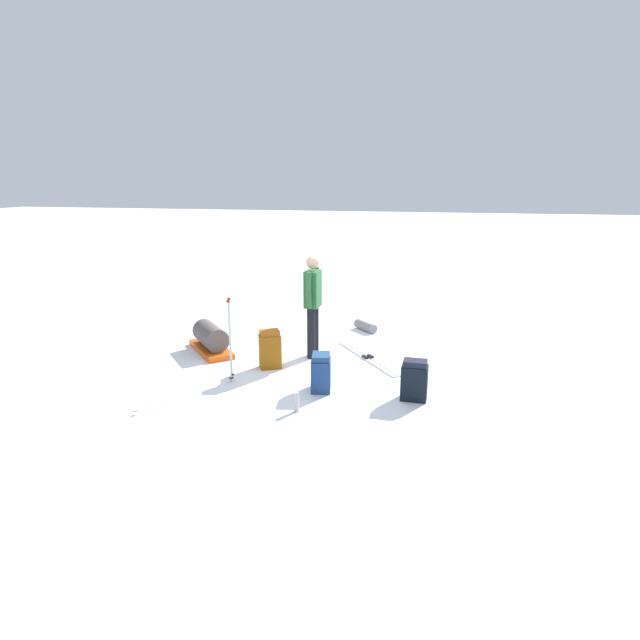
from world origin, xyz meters
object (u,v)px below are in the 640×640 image
thermos_bottle (297,402)px  skier_standing (313,301)px  backpack_small_spare (270,349)px  gear_sled (211,339)px  backpack_large_dark (414,380)px  sleeping_mat_rolled (365,326)px  backpack_bright (321,373)px  ski_poles_planted_near (230,335)px  ski_pair_near (368,358)px

thermos_bottle → skier_standing: bearing=-171.6°
backpack_small_spare → thermos_bottle: (1.53, 0.85, -0.17)m
skier_standing → gear_sled: (0.16, -1.77, -0.73)m
backpack_large_dark → backpack_small_spare: backpack_small_spare is taller
backpack_large_dark → sleeping_mat_rolled: backpack_large_dark is taller
backpack_large_dark → thermos_bottle: backpack_large_dark is taller
backpack_bright → backpack_large_dark: bearing=88.1°
backpack_small_spare → ski_poles_planted_near: bearing=-30.6°
gear_sled → thermos_bottle: 2.96m
skier_standing → ski_poles_planted_near: size_ratio=1.37×
gear_sled → sleeping_mat_rolled: bearing=128.8°
backpack_large_dark → backpack_small_spare: (-0.79, -2.29, 0.03)m
backpack_bright → backpack_small_spare: bearing=-126.9°
ski_poles_planted_near → sleeping_mat_rolled: 3.54m
sleeping_mat_rolled → thermos_bottle: size_ratio=2.12×
ski_pair_near → thermos_bottle: 2.39m
backpack_small_spare → ski_poles_planted_near: 0.86m
skier_standing → ski_poles_planted_near: bearing=-33.5°
ski_pair_near → sleeping_mat_rolled: 1.72m
backpack_bright → sleeping_mat_rolled: size_ratio=0.97×
backpack_bright → ski_poles_planted_near: 1.45m
backpack_bright → thermos_bottle: size_ratio=2.05×
backpack_large_dark → backpack_bright: 1.30m
skier_standing → thermos_bottle: skier_standing is taller
backpack_small_spare → gear_sled: (-0.55, -1.25, -0.08)m
ski_pair_near → backpack_small_spare: 1.66m
backpack_small_spare → backpack_large_dark: bearing=71.1°
ski_pair_near → gear_sled: bearing=-85.0°
gear_sled → thermos_bottle: bearing=45.2°
skier_standing → gear_sled: bearing=-84.7°
skier_standing → backpack_bright: (1.46, 0.47, -0.69)m
backpack_bright → backpack_small_spare: (-0.74, -0.99, 0.04)m
ski_pair_near → backpack_large_dark: 1.81m
ski_pair_near → backpack_large_dark: size_ratio=3.00×
ski_pair_near → ski_poles_planted_near: ski_poles_planted_near is taller
backpack_bright → thermos_bottle: bearing=-10.1°
ski_poles_planted_near → backpack_large_dark: bearing=87.2°
skier_standing → ski_pair_near: 1.32m
backpack_bright → ski_pair_near: bearing=163.7°
backpack_small_spare → gear_sled: 1.37m
backpack_bright → ski_poles_planted_near: size_ratio=0.43×
skier_standing → backpack_small_spare: bearing=-35.9°
sleeping_mat_rolled → ski_poles_planted_near: bearing=-26.1°
backpack_bright → gear_sled: (-1.30, -2.24, -0.03)m
ski_poles_planted_near → gear_sled: 1.55m
ski_poles_planted_near → thermos_bottle: ski_poles_planted_near is taller
backpack_bright → sleeping_mat_rolled: (-3.22, 0.16, -0.17)m
ski_pair_near → ski_poles_planted_near: 2.42m
ski_pair_near → sleeping_mat_rolled: bearing=-170.2°
skier_standing → sleeping_mat_rolled: 2.06m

